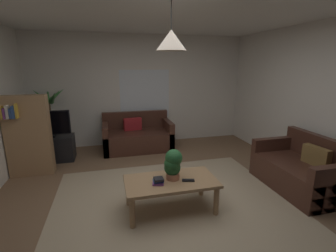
{
  "coord_description": "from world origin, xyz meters",
  "views": [
    {
      "loc": [
        -0.81,
        -2.89,
        1.89
      ],
      "look_at": [
        0.0,
        0.3,
        1.05
      ],
      "focal_mm": 25.86,
      "sensor_mm": 36.0,
      "label": 1
    }
  ],
  "objects": [
    {
      "name": "floor",
      "position": [
        0.0,
        0.0,
        -0.01
      ],
      "size": [
        5.03,
        5.77,
        0.02
      ],
      "primitive_type": "cube",
      "color": "brown",
      "rests_on": "ground"
    },
    {
      "name": "rug",
      "position": [
        0.0,
        -0.2,
        0.0
      ],
      "size": [
        3.27,
        3.17,
        0.01
      ],
      "primitive_type": "cube",
      "color": "tan",
      "rests_on": "ground"
    },
    {
      "name": "wall_back",
      "position": [
        0.0,
        2.91,
        1.29
      ],
      "size": [
        5.15,
        0.06,
        2.57
      ],
      "primitive_type": "cube",
      "color": "silver",
      "rests_on": "ground"
    },
    {
      "name": "wall_right",
      "position": [
        2.55,
        0.0,
        1.29
      ],
      "size": [
        0.06,
        5.77,
        2.57
      ],
      "primitive_type": "cube",
      "color": "silver",
      "rests_on": "ground"
    },
    {
      "name": "ceiling",
      "position": [
        0.0,
        0.0,
        2.58
      ],
      "size": [
        5.03,
        5.77,
        0.02
      ],
      "primitive_type": "cube",
      "color": "white"
    },
    {
      "name": "window_pane",
      "position": [
        0.08,
        2.88,
        1.19
      ],
      "size": [
        1.18,
        0.01,
        1.16
      ],
      "primitive_type": "cube",
      "color": "white"
    },
    {
      "name": "couch_under_window",
      "position": [
        -0.19,
        2.41,
        0.28
      ],
      "size": [
        1.53,
        0.83,
        0.82
      ],
      "color": "#47281E",
      "rests_on": "ground"
    },
    {
      "name": "couch_right_side",
      "position": [
        2.04,
        -0.04,
        0.28
      ],
      "size": [
        0.83,
        1.35,
        0.82
      ],
      "rotation": [
        0.0,
        0.0,
        -1.57
      ],
      "color": "#47281E",
      "rests_on": "ground"
    },
    {
      "name": "coffee_table",
      "position": [
        -0.07,
        -0.11,
        0.37
      ],
      "size": [
        1.19,
        0.62,
        0.43
      ],
      "color": "#A87F56",
      "rests_on": "ground"
    },
    {
      "name": "book_on_table_0",
      "position": [
        -0.25,
        -0.17,
        0.44
      ],
      "size": [
        0.16,
        0.15,
        0.02
      ],
      "primitive_type": "cube",
      "rotation": [
        0.0,
        0.0,
        -0.25
      ],
      "color": "#72387F",
      "rests_on": "coffee_table"
    },
    {
      "name": "book_on_table_1",
      "position": [
        -0.24,
        -0.16,
        0.47
      ],
      "size": [
        0.13,
        0.1,
        0.03
      ],
      "primitive_type": "cube",
      "rotation": [
        0.0,
        0.0,
        -0.0
      ],
      "color": "#2D4C8C",
      "rests_on": "coffee_table"
    },
    {
      "name": "book_on_table_2",
      "position": [
        -0.24,
        -0.17,
        0.49
      ],
      "size": [
        0.12,
        0.12,
        0.03
      ],
      "primitive_type": "cube",
      "rotation": [
        0.0,
        0.0,
        0.0
      ],
      "color": "black",
      "rests_on": "coffee_table"
    },
    {
      "name": "remote_on_table_0",
      "position": [
        0.14,
        -0.2,
        0.44
      ],
      "size": [
        0.17,
        0.09,
        0.02
      ],
      "primitive_type": "cube",
      "rotation": [
        0.0,
        0.0,
        4.46
      ],
      "color": "black",
      "rests_on": "coffee_table"
    },
    {
      "name": "potted_plant_on_table",
      "position": [
        -0.03,
        -0.08,
        0.64
      ],
      "size": [
        0.24,
        0.23,
        0.41
      ],
      "color": "#B77051",
      "rests_on": "coffee_table"
    },
    {
      "name": "tv_stand",
      "position": [
        -1.97,
        2.13,
        0.25
      ],
      "size": [
        0.9,
        0.44,
        0.5
      ],
      "primitive_type": "cube",
      "color": "black",
      "rests_on": "ground"
    },
    {
      "name": "tv",
      "position": [
        -1.97,
        2.11,
        0.77
      ],
      "size": [
        0.84,
        0.16,
        0.52
      ],
      "color": "black",
      "rests_on": "tv_stand"
    },
    {
      "name": "potted_palm_corner",
      "position": [
        -2.0,
        2.6,
        0.7
      ],
      "size": [
        0.77,
        0.9,
        1.44
      ],
      "color": "beige",
      "rests_on": "ground"
    },
    {
      "name": "bookshelf_corner",
      "position": [
        -2.15,
        1.54,
        0.71
      ],
      "size": [
        0.7,
        0.31,
        1.4
      ],
      "color": "#A87F56",
      "rests_on": "ground"
    },
    {
      "name": "pendant_lamp",
      "position": [
        -0.07,
        -0.11,
        2.16
      ],
      "size": [
        0.35,
        0.35,
        0.53
      ],
      "color": "black"
    }
  ]
}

